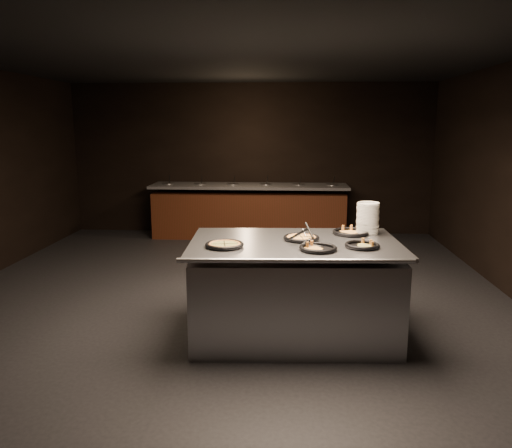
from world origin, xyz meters
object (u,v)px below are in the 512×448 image
object	(u,v)px
plate_stack	(368,218)
serving_counter	(294,291)
pan_veggie_whole	(225,245)
pan_cheese_whole	(301,238)

from	to	relation	value
plate_stack	serving_counter	bearing A→B (deg)	-152.03
plate_stack	pan_veggie_whole	distance (m)	1.59
plate_stack	pan_cheese_whole	distance (m)	0.79
serving_counter	pan_veggie_whole	distance (m)	0.89
serving_counter	plate_stack	size ratio (longest dim) A/B	6.49
plate_stack	pan_veggie_whole	size ratio (longest dim) A/B	0.89
serving_counter	pan_cheese_whole	distance (m)	0.55
plate_stack	pan_veggie_whole	bearing A→B (deg)	-154.82
serving_counter	pan_cheese_whole	xyz separation A→B (m)	(0.07, 0.07, 0.54)
pan_veggie_whole	pan_cheese_whole	bearing A→B (deg)	24.90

